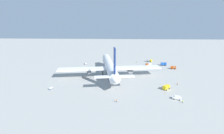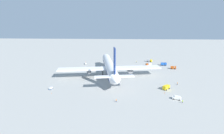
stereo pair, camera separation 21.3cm
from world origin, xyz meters
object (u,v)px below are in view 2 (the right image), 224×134
(service_truck_2, at_px, (149,64))
(traffic_cone_0, at_px, (85,62))
(service_truck_0, at_px, (149,60))
(ground_worker_0, at_px, (136,62))
(baggage_cart_0, at_px, (51,88))
(traffic_cone_3, at_px, (51,93))
(airliner, at_px, (110,66))
(ground_worker_3, at_px, (177,83))
(service_truck_3, at_px, (166,87))
(traffic_cone_1, at_px, (99,62))
(traffic_cone_2, at_px, (165,93))
(service_van, at_px, (177,98))
(service_truck_1, at_px, (164,64))
(baggage_cart_1, at_px, (85,64))
(ground_worker_1, at_px, (183,102))
(ground_worker_2, at_px, (116,101))
(service_truck_4, at_px, (173,67))

(service_truck_2, bearing_deg, traffic_cone_0, 77.73)
(service_truck_0, bearing_deg, ground_worker_0, 108.50)
(baggage_cart_0, xyz_separation_m, traffic_cone_3, (-6.37, -2.90, -0.47))
(airliner, xyz_separation_m, ground_worker_3, (-17.44, -45.15, -6.38))
(service_truck_3, distance_m, traffic_cone_1, 86.21)
(traffic_cone_0, distance_m, traffic_cone_2, 99.54)
(service_truck_0, xyz_separation_m, service_van, (-91.44, -1.01, -0.47))
(service_truck_0, xyz_separation_m, traffic_cone_1, (-6.37, 50.51, -1.23))
(service_truck_3, bearing_deg, service_truck_2, 1.94)
(service_truck_1, bearing_deg, traffic_cone_2, 168.04)
(baggage_cart_1, bearing_deg, service_truck_0, -76.88)
(traffic_cone_0, height_order, traffic_cone_3, same)
(service_truck_3, distance_m, ground_worker_0, 73.62)
(baggage_cart_1, bearing_deg, traffic_cone_3, 176.27)
(service_truck_3, relative_size, ground_worker_1, 3.22)
(ground_worker_1, relative_size, ground_worker_2, 0.99)
(ground_worker_0, height_order, ground_worker_3, ground_worker_0)
(service_truck_2, height_order, ground_worker_1, service_truck_2)
(service_truck_3, bearing_deg, service_van, -171.19)
(service_truck_3, height_order, traffic_cone_1, service_truck_3)
(service_truck_4, bearing_deg, traffic_cone_1, 72.37)
(service_van, height_order, ground_worker_0, service_van)
(service_truck_4, height_order, ground_worker_1, service_truck_4)
(service_truck_0, bearing_deg, service_truck_4, -149.16)
(airliner, xyz_separation_m, baggage_cart_1, (36.01, 26.11, -6.44))
(service_truck_0, xyz_separation_m, traffic_cone_0, (-4.84, 64.89, -1.23))
(ground_worker_0, relative_size, ground_worker_3, 1.01)
(service_truck_0, xyz_separation_m, baggage_cart_1, (-14.72, 63.17, -0.72))
(service_truck_0, relative_size, baggage_cart_0, 1.69)
(traffic_cone_2, bearing_deg, traffic_cone_0, 38.14)
(service_truck_3, relative_size, baggage_cart_1, 1.84)
(baggage_cart_1, xyz_separation_m, traffic_cone_3, (-72.38, 4.72, -0.51))
(traffic_cone_2, bearing_deg, service_truck_1, -11.96)
(service_truck_4, bearing_deg, traffic_cone_0, 74.33)
(service_truck_2, xyz_separation_m, traffic_cone_2, (-64.88, 0.21, -1.38))
(service_van, height_order, ground_worker_2, service_van)
(service_truck_0, relative_size, service_truck_3, 1.07)
(traffic_cone_3, bearing_deg, traffic_cone_0, -2.09)
(service_van, xyz_separation_m, traffic_cone_3, (4.34, 68.90, -0.76))
(service_van, bearing_deg, service_truck_3, 8.81)
(service_truck_0, distance_m, traffic_cone_2, 83.22)
(ground_worker_2, bearing_deg, service_truck_2, -19.38)
(service_truck_4, distance_m, traffic_cone_0, 84.56)
(service_truck_0, relative_size, ground_worker_3, 3.50)
(traffic_cone_0, bearing_deg, traffic_cone_2, -141.86)
(service_truck_1, distance_m, service_van, 76.84)
(service_truck_3, height_order, service_van, service_truck_3)
(baggage_cart_1, height_order, ground_worker_0, ground_worker_0)
(service_truck_0, xyz_separation_m, ground_worker_2, (-96.39, 30.68, -0.64))
(service_truck_2, relative_size, traffic_cone_3, 9.74)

